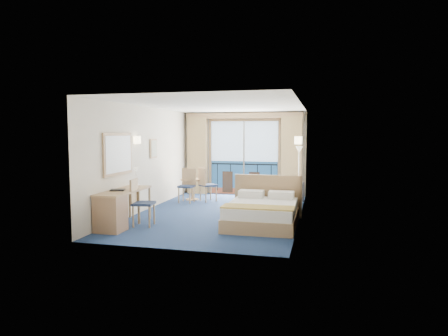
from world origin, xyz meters
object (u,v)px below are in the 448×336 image
(floor_lamp, at_px, (299,160))
(bed, at_px, (262,212))
(armchair, at_px, (287,192))
(desk, at_px, (113,210))
(round_table, at_px, (192,184))
(desk_chair, at_px, (139,199))
(table_chair_a, at_px, (206,182))
(table_chair_b, at_px, (187,183))
(nightstand, at_px, (290,204))

(floor_lamp, bearing_deg, bed, -100.41)
(armchair, bearing_deg, desk, 19.01)
(floor_lamp, distance_m, round_table, 3.27)
(desk, bearing_deg, desk_chair, 54.59)
(table_chair_a, relative_size, table_chair_b, 1.02)
(nightstand, height_order, desk_chair, desk_chair)
(table_chair_a, bearing_deg, nightstand, -163.12)
(bed, distance_m, table_chair_b, 3.53)
(round_table, bearing_deg, armchair, 0.69)
(bed, xyz_separation_m, desk, (-2.94, -1.20, 0.15))
(floor_lamp, xyz_separation_m, desk, (-3.54, -4.44, -0.81))
(armchair, xyz_separation_m, desk_chair, (-2.88, -3.56, 0.24))
(desk, bearing_deg, table_chair_b, 83.99)
(nightstand, relative_size, desk_chair, 0.57)
(bed, bearing_deg, desk_chair, -164.80)
(floor_lamp, height_order, table_chair_b, floor_lamp)
(bed, relative_size, table_chair_b, 1.95)
(desk, height_order, table_chair_a, table_chair_a)
(floor_lamp, distance_m, desk, 5.73)
(floor_lamp, relative_size, round_table, 2.31)
(nightstand, bearing_deg, floor_lamp, 87.85)
(bed, bearing_deg, armchair, 84.22)
(floor_lamp, relative_size, desk, 0.98)
(armchair, height_order, desk, desk)
(bed, bearing_deg, nightstand, 66.60)
(floor_lamp, bearing_deg, table_chair_a, -167.04)
(armchair, distance_m, table_chair_b, 2.90)
(desk_chair, bearing_deg, armchair, -46.50)
(desk, xyz_separation_m, table_chair_a, (0.87, 3.83, 0.13))
(round_table, bearing_deg, floor_lamp, 7.53)
(bed, bearing_deg, table_chair_a, 128.30)
(round_table, bearing_deg, bed, -47.82)
(desk, height_order, round_table, desk)
(desk, height_order, table_chair_b, table_chair_b)
(floor_lamp, bearing_deg, round_table, -172.47)
(nightstand, relative_size, desk, 0.35)
(desk_chair, distance_m, table_chair_b, 3.11)
(armchair, bearing_deg, round_table, -31.76)
(floor_lamp, bearing_deg, desk_chair, -128.93)
(armchair, relative_size, floor_lamp, 0.45)
(table_chair_a, bearing_deg, armchair, -128.69)
(desk, xyz_separation_m, desk_chair, (0.35, 0.50, 0.15))
(floor_lamp, height_order, desk_chair, floor_lamp)
(armchair, distance_m, table_chair_a, 2.39)
(floor_lamp, bearing_deg, desk, -128.55)
(table_chair_a, bearing_deg, round_table, 23.53)
(bed, relative_size, floor_lamp, 1.18)
(desk_chair, distance_m, round_table, 3.53)
(floor_lamp, bearing_deg, armchair, -128.64)
(nightstand, distance_m, table_chair_a, 2.97)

